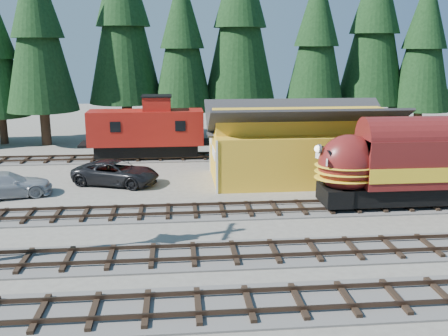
{
  "coord_description": "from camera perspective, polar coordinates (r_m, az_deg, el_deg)",
  "views": [
    {
      "loc": [
        -8.39,
        -22.38,
        8.99
      ],
      "look_at": [
        -5.89,
        4.0,
        2.52
      ],
      "focal_mm": 40.0,
      "sensor_mm": 36.0,
      "label": 1
    }
  ],
  "objects": [
    {
      "name": "pickup_truck_b",
      "position": [
        33.25,
        -23.69,
        -1.76
      ],
      "size": [
        5.76,
        3.53,
        1.56
      ],
      "primitive_type": "imported",
      "rotation": [
        0.0,
        0.0,
        1.84
      ],
      "color": "#B5B8BE",
      "rests_on": "ground"
    },
    {
      "name": "conifer_backdrop",
      "position": [
        48.9,
        10.51,
        15.03
      ],
      "size": [
        78.81,
        23.36,
        17.3
      ],
      "color": "black",
      "rests_on": "ground"
    },
    {
      "name": "ground",
      "position": [
        25.53,
        14.26,
        -7.34
      ],
      "size": [
        120.0,
        120.0,
        0.0
      ],
      "primitive_type": "plane",
      "color": "#6B665B",
      "rests_on": "ground"
    },
    {
      "name": "depot",
      "position": [
        34.46,
        8.77,
        3.49
      ],
      "size": [
        12.8,
        7.0,
        5.3
      ],
      "color": "gold",
      "rests_on": "ground"
    },
    {
      "name": "caboose",
      "position": [
        40.99,
        -8.8,
        4.3
      ],
      "size": [
        9.17,
        2.66,
        4.77
      ],
      "color": "black",
      "rests_on": "ground"
    },
    {
      "name": "locomotive",
      "position": [
        30.87,
        22.95,
        0.16
      ],
      "size": [
        14.46,
        2.87,
        3.93
      ],
      "color": "black",
      "rests_on": "ground"
    },
    {
      "name": "track_spur",
      "position": [
        41.39,
        -7.52,
        1.14
      ],
      "size": [
        32.0,
        3.2,
        0.33
      ],
      "color": "#4C4947",
      "rests_on": "ground"
    },
    {
      "name": "pickup_truck_a",
      "position": [
        34.03,
        -12.22,
        -0.53
      ],
      "size": [
        6.27,
        4.37,
        1.59
      ],
      "primitive_type": "imported",
      "rotation": [
        0.0,
        0.0,
        1.24
      ],
      "color": "black",
      "rests_on": "ground"
    }
  ]
}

